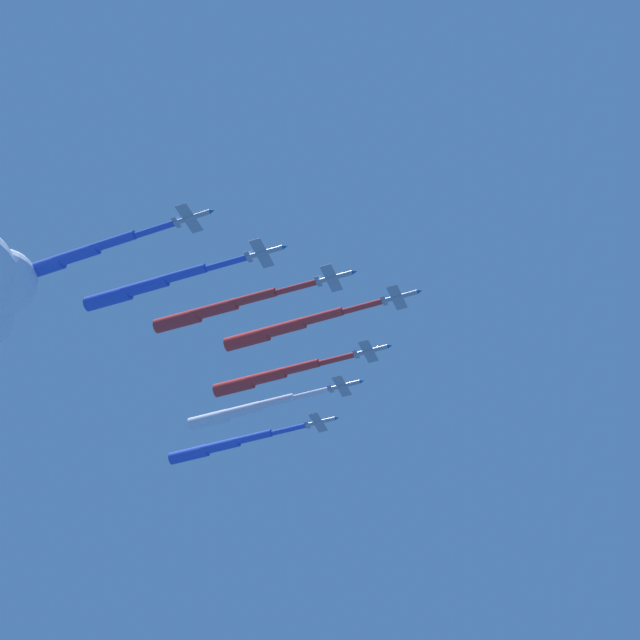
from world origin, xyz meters
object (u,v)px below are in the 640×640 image
at_px(jet_starboard_mid, 146,286).
at_px(jet_starboard_inner, 216,310).
at_px(jet_port_outer, 221,446).
at_px(jet_starboard_outer, 78,255).
at_px(jet_port_mid, 242,411).
at_px(jet_lead, 284,328).
at_px(jet_port_inner, 268,377).

bearing_deg(jet_starboard_mid, jet_starboard_inner, -71.31).
distance_m(jet_port_outer, jet_starboard_outer, 77.55).
height_order(jet_starboard_inner, jet_port_mid, jet_port_mid).
height_order(jet_starboard_inner, jet_starboard_mid, jet_starboard_inner).
bearing_deg(jet_port_mid, jet_starboard_inner, 166.35).
height_order(jet_lead, jet_starboard_outer, jet_starboard_outer).
xyz_separation_m(jet_lead, jet_starboard_mid, (-11.35, 33.35, -1.98)).
distance_m(jet_port_inner, jet_starboard_mid, 41.37).
bearing_deg(jet_starboard_outer, jet_port_inner, -55.21).
bearing_deg(jet_starboard_inner, jet_starboard_mid, 108.69).
distance_m(jet_port_inner, jet_starboard_inner, 26.32).
bearing_deg(jet_lead, jet_port_inner, 8.09).
bearing_deg(jet_port_outer, jet_starboard_mid, 161.06).
bearing_deg(jet_lead, jet_port_outer, 12.87).
xyz_separation_m(jet_port_inner, jet_starboard_outer, (-32.46, 46.73, 3.20)).
height_order(jet_port_inner, jet_starboard_mid, jet_starboard_mid).
distance_m(jet_lead, jet_port_inner, 16.30).
bearing_deg(jet_port_mid, jet_starboard_outer, 140.46).
relative_size(jet_port_inner, jet_port_outer, 0.93).
distance_m(jet_lead, jet_port_outer, 52.84).
xyz_separation_m(jet_lead, jet_starboard_outer, (-16.53, 48.99, 0.63)).
bearing_deg(jet_starboard_inner, jet_port_inner, -34.16).
height_order(jet_lead, jet_port_outer, jet_port_outer).
xyz_separation_m(jet_port_inner, jet_port_mid, (17.95, 5.12, 2.28)).
relative_size(jet_lead, jet_port_inner, 1.05).
relative_size(jet_starboard_mid, jet_starboard_outer, 1.03).
height_order(jet_port_outer, jet_starboard_outer, jet_starboard_outer).
distance_m(jet_starboard_inner, jet_port_mid, 40.89).
height_order(jet_lead, jet_port_mid, jet_lead).
relative_size(jet_starboard_inner, jet_starboard_mid, 1.01).
height_order(jet_lead, jet_starboard_inner, jet_lead).
bearing_deg(jet_port_mid, jet_lead, -167.70).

